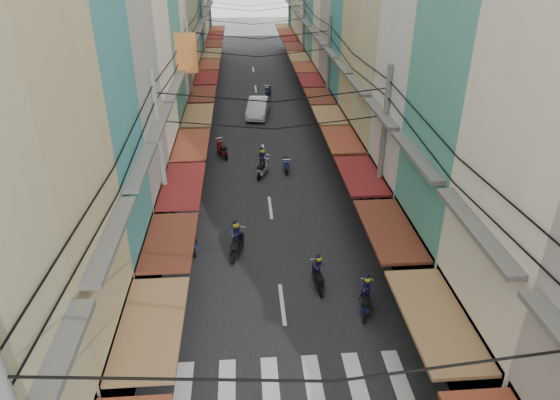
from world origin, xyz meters
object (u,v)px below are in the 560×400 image
bicycle (449,268)px  market_umbrella (508,327)px  white_car (258,116)px  traffic_sign (443,326)px

bicycle → market_umbrella: size_ratio=0.68×
white_car → bicycle: size_ratio=2.81×
market_umbrella → traffic_sign: (-1.70, 0.63, -0.40)m
white_car → bicycle: 23.10m
market_umbrella → traffic_sign: bearing=159.7°
white_car → bicycle: bearing=-62.5°
bicycle → traffic_sign: 6.61m
white_car → traffic_sign: (4.86, -27.52, 1.97)m
bicycle → market_umbrella: market_umbrella is taller
bicycle → traffic_sign: traffic_sign is taller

